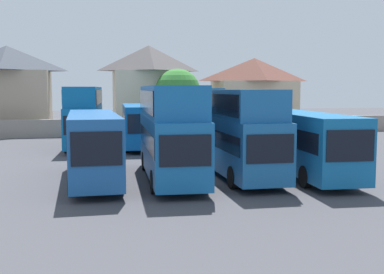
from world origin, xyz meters
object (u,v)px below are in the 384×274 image
(bus_4, at_px, (301,139))
(bus_7, at_px, (193,114))
(bus_8, at_px, (234,123))
(tree_left_of_lot, at_px, (178,92))
(bus_3, at_px, (237,128))
(house_terrace_left, at_px, (8,89))
(bus_5, at_px, (85,114))
(house_terrace_centre, at_px, (149,87))
(bus_1, at_px, (93,143))
(bus_2, at_px, (170,127))
(house_terrace_right, at_px, (254,93))
(bus_6, at_px, (139,123))

(bus_4, distance_m, bus_7, 15.33)
(bus_8, bearing_deg, tree_left_of_lot, -172.22)
(bus_3, distance_m, house_terrace_left, 35.20)
(bus_3, bearing_deg, bus_4, 85.37)
(bus_5, bearing_deg, house_terrace_centre, 159.71)
(bus_1, xyz_separation_m, bus_2, (4.00, -0.26, 0.78))
(bus_7, bearing_deg, house_terrace_left, -135.01)
(bus_7, xyz_separation_m, house_terrace_left, (-17.13, 16.41, 2.10))
(bus_2, height_order, house_terrace_right, house_terrace_right)
(bus_2, distance_m, bus_8, 17.04)
(bus_5, relative_size, bus_7, 0.97)
(bus_5, height_order, house_terrace_left, house_terrace_left)
(house_terrace_centre, bearing_deg, tree_left_of_lot, -56.89)
(house_terrace_left, height_order, house_terrace_right, house_terrace_left)
(bus_1, height_order, tree_left_of_lot, tree_left_of_lot)
(bus_5, relative_size, house_terrace_centre, 1.09)
(bus_4, height_order, house_terrace_left, house_terrace_left)
(bus_6, xyz_separation_m, bus_7, (4.60, 0.02, 0.76))
(bus_1, relative_size, bus_3, 1.00)
(bus_3, relative_size, house_terrace_left, 1.10)
(bus_7, distance_m, bus_8, 3.73)
(tree_left_of_lot, bearing_deg, house_terrace_right, 22.30)
(bus_8, relative_size, tree_left_of_lot, 1.68)
(bus_8, xyz_separation_m, house_terrace_centre, (-5.22, 16.72, 3.15))
(bus_2, bearing_deg, bus_7, 166.11)
(bus_4, distance_m, house_terrace_left, 37.40)
(bus_7, bearing_deg, house_terrace_right, 144.98)
(bus_4, height_order, house_terrace_centre, house_terrace_centre)
(bus_4, xyz_separation_m, bus_8, (0.71, 15.10, -0.13))
(bus_8, distance_m, tree_left_of_lot, 13.20)
(bus_1, relative_size, house_terrace_right, 1.06)
(bus_1, height_order, bus_7, bus_7)
(bus_3, xyz_separation_m, bus_7, (0.75, 14.66, 0.05))
(bus_6, bearing_deg, bus_2, 3.37)
(house_terrace_left, bearing_deg, bus_1, -74.47)
(bus_2, distance_m, bus_7, 15.55)
(bus_4, distance_m, house_terrace_centre, 32.28)
(bus_2, distance_m, house_terrace_left, 33.81)
(bus_6, height_order, tree_left_of_lot, tree_left_of_lot)
(bus_1, height_order, bus_3, bus_3)
(bus_2, bearing_deg, house_terrace_centre, 177.71)
(house_terrace_centre, bearing_deg, bus_4, -81.92)
(bus_7, bearing_deg, tree_left_of_lot, 174.10)
(bus_3, height_order, bus_5, bus_5)
(bus_7, relative_size, tree_left_of_lot, 1.57)
(bus_8, xyz_separation_m, tree_left_of_lot, (-2.58, 12.67, 2.63))
(bus_3, bearing_deg, house_terrace_right, 160.15)
(bus_5, distance_m, house_terrace_centre, 17.84)
(bus_5, bearing_deg, bus_3, 32.43)
(bus_6, relative_size, tree_left_of_lot, 1.48)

